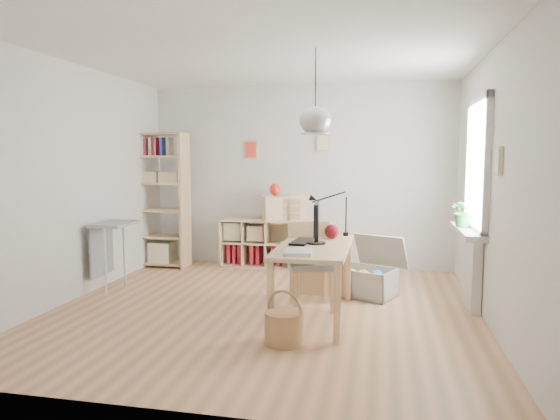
% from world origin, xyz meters
% --- Properties ---
extents(ground, '(4.50, 4.50, 0.00)m').
position_xyz_m(ground, '(0.00, 0.00, 0.00)').
color(ground, tan).
rests_on(ground, ground).
extents(room_shell, '(4.50, 4.50, 4.50)m').
position_xyz_m(room_shell, '(0.55, -0.15, 2.00)').
color(room_shell, silver).
rests_on(room_shell, ground).
extents(window_unit, '(0.07, 1.16, 1.46)m').
position_xyz_m(window_unit, '(2.23, 0.60, 1.55)').
color(window_unit, white).
rests_on(window_unit, ground).
extents(radiator, '(0.10, 0.80, 0.80)m').
position_xyz_m(radiator, '(2.19, 0.60, 0.40)').
color(radiator, silver).
rests_on(radiator, ground).
extents(windowsill, '(0.22, 1.20, 0.06)m').
position_xyz_m(windowsill, '(2.14, 0.60, 0.83)').
color(windowsill, silver).
rests_on(windowsill, radiator).
extents(desk, '(0.70, 1.50, 0.75)m').
position_xyz_m(desk, '(0.55, -0.15, 0.66)').
color(desk, tan).
rests_on(desk, ground).
extents(cube_shelf, '(1.40, 0.38, 0.72)m').
position_xyz_m(cube_shelf, '(-0.47, 2.08, 0.30)').
color(cube_shelf, '#D1B989').
rests_on(cube_shelf, ground).
extents(tall_bookshelf, '(0.80, 0.38, 2.00)m').
position_xyz_m(tall_bookshelf, '(-2.04, 1.80, 1.09)').
color(tall_bookshelf, tan).
rests_on(tall_bookshelf, ground).
extents(side_table, '(0.40, 0.55, 0.85)m').
position_xyz_m(side_table, '(-2.04, 0.35, 0.67)').
color(side_table, gray).
rests_on(side_table, ground).
extents(chair, '(0.56, 0.56, 0.93)m').
position_xyz_m(chair, '(0.47, 0.17, 0.53)').
color(chair, gray).
rests_on(chair, ground).
extents(wicker_basket, '(0.35, 0.35, 0.48)m').
position_xyz_m(wicker_basket, '(0.40, -0.95, 0.16)').
color(wicker_basket, '#AE834E').
rests_on(wicker_basket, ground).
extents(storage_chest, '(0.90, 0.94, 0.69)m').
position_xyz_m(storage_chest, '(1.08, 0.79, 0.23)').
color(storage_chest, silver).
rests_on(storage_chest, ground).
extents(monitor, '(0.19, 0.49, 0.42)m').
position_xyz_m(monitor, '(0.56, -0.09, 0.99)').
color(monitor, black).
rests_on(monitor, desk).
extents(keyboard, '(0.21, 0.45, 0.02)m').
position_xyz_m(keyboard, '(0.40, -0.04, 0.76)').
color(keyboard, black).
rests_on(keyboard, desk).
extents(task_lamp, '(0.44, 0.16, 0.47)m').
position_xyz_m(task_lamp, '(0.60, 0.44, 1.07)').
color(task_lamp, black).
rests_on(task_lamp, desk).
extents(yarn_ball, '(0.16, 0.16, 0.16)m').
position_xyz_m(yarn_ball, '(0.69, 0.27, 0.83)').
color(yarn_ball, '#490914').
rests_on(yarn_ball, desk).
extents(paper_tray, '(0.28, 0.34, 0.03)m').
position_xyz_m(paper_tray, '(0.46, -0.64, 0.77)').
color(paper_tray, silver).
rests_on(paper_tray, desk).
extents(drawer_chest, '(0.68, 0.51, 0.35)m').
position_xyz_m(drawer_chest, '(-0.20, 2.04, 0.90)').
color(drawer_chest, '#D1B989').
rests_on(drawer_chest, cube_shelf).
extents(red_vase, '(0.15, 0.15, 0.18)m').
position_xyz_m(red_vase, '(-0.34, 2.04, 1.16)').
color(red_vase, '#9F1D0D').
rests_on(red_vase, drawer_chest).
extents(potted_plant, '(0.38, 0.35, 0.36)m').
position_xyz_m(potted_plant, '(2.12, 0.71, 1.04)').
color(potted_plant, '#2B722E').
rests_on(potted_plant, windowsill).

